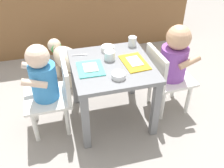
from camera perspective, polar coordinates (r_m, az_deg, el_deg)
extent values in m
plane|color=gray|center=(1.87, 0.00, -6.93)|extent=(7.00, 7.00, 0.00)
cube|color=brown|center=(2.61, -6.64, 17.44)|extent=(2.06, 0.31, 0.89)
cube|color=slate|center=(1.61, 0.00, 3.97)|extent=(0.50, 0.51, 0.03)
cube|color=slate|center=(1.54, -5.81, -8.35)|extent=(0.04, 0.04, 0.41)
cube|color=slate|center=(1.64, 9.47, -5.52)|extent=(0.04, 0.04, 0.41)
cube|color=slate|center=(1.89, -8.18, 1.01)|extent=(0.04, 0.04, 0.41)
cube|color=slate|center=(1.97, 4.52, 2.91)|extent=(0.04, 0.04, 0.41)
cube|color=white|center=(1.68, -14.02, -2.85)|extent=(0.28, 0.28, 0.02)
cube|color=white|center=(1.61, -10.12, 1.14)|extent=(0.03, 0.27, 0.22)
cylinder|color=#388CD8|center=(1.60, -14.66, 0.55)|extent=(0.16, 0.16, 0.23)
sphere|color=beige|center=(1.51, -16.05, 5.89)|extent=(0.14, 0.14, 0.14)
cylinder|color=white|center=(1.84, -16.71, -4.58)|extent=(0.03, 0.03, 0.25)
cylinder|color=white|center=(1.70, -16.52, -8.91)|extent=(0.03, 0.03, 0.25)
cylinder|color=white|center=(1.84, -10.54, -3.63)|extent=(0.03, 0.03, 0.25)
cylinder|color=white|center=(1.69, -9.76, -7.88)|extent=(0.03, 0.03, 0.25)
cylinder|color=beige|center=(1.65, -16.82, 3.66)|extent=(0.15, 0.04, 0.09)
cylinder|color=beige|center=(1.50, -16.64, 0.09)|extent=(0.15, 0.04, 0.09)
cube|color=white|center=(1.84, 12.78, 1.23)|extent=(0.30, 0.30, 0.02)
cube|color=white|center=(1.71, 9.58, 3.70)|extent=(0.04, 0.27, 0.22)
cylinder|color=purple|center=(1.77, 13.31, 4.44)|extent=(0.18, 0.18, 0.23)
sphere|color=tan|center=(1.69, 14.48, 9.79)|extent=(0.16, 0.16, 0.16)
cylinder|color=white|center=(1.90, 16.33, -3.15)|extent=(0.03, 0.03, 0.25)
cylinder|color=white|center=(2.03, 13.40, 0.25)|extent=(0.03, 0.03, 0.25)
cylinder|color=white|center=(1.81, 10.98, -4.51)|extent=(0.03, 0.03, 0.25)
cylinder|color=white|center=(1.94, 8.29, -0.85)|extent=(0.03, 0.03, 0.25)
cylinder|color=tan|center=(1.70, 16.62, 4.59)|extent=(0.15, 0.05, 0.09)
cylinder|color=tan|center=(1.84, 13.38, 7.75)|extent=(0.15, 0.05, 0.09)
ellipsoid|color=beige|center=(2.14, -9.63, 5.40)|extent=(0.31, 0.40, 0.18)
sphere|color=beige|center=(2.28, -12.54, 8.30)|extent=(0.11, 0.11, 0.11)
sphere|color=black|center=(2.31, -13.03, 8.53)|extent=(0.05, 0.05, 0.05)
torus|color=green|center=(2.26, -12.07, 7.71)|extent=(0.10, 0.07, 0.10)
sphere|color=beige|center=(2.00, -7.08, 4.43)|extent=(0.05, 0.05, 0.05)
cylinder|color=beige|center=(2.31, -9.54, 3.87)|extent=(0.04, 0.04, 0.12)
cylinder|color=beige|center=(2.27, -11.74, 2.91)|extent=(0.04, 0.04, 0.12)
cylinder|color=beige|center=(2.17, -6.71, 1.79)|extent=(0.04, 0.04, 0.12)
cylinder|color=beige|center=(2.13, -8.99, 0.72)|extent=(0.04, 0.04, 0.12)
cube|color=#4CC6BC|center=(1.56, -4.74, 3.37)|extent=(0.16, 0.18, 0.01)
cube|color=white|center=(1.56, -4.76, 3.62)|extent=(0.09, 0.10, 0.01)
cube|color=gold|center=(1.62, 4.95, 4.74)|extent=(0.15, 0.22, 0.01)
cube|color=white|center=(1.62, 4.96, 4.98)|extent=(0.08, 0.12, 0.01)
cylinder|color=white|center=(1.80, 4.48, 9.29)|extent=(0.06, 0.06, 0.06)
cylinder|color=silver|center=(1.81, 4.46, 8.80)|extent=(0.05, 0.05, 0.03)
cylinder|color=white|center=(1.64, -0.47, 6.27)|extent=(0.07, 0.07, 0.06)
cylinder|color=silver|center=(1.65, -0.47, 5.79)|extent=(0.06, 0.06, 0.02)
cylinder|color=white|center=(1.74, -0.94, 7.78)|extent=(0.09, 0.09, 0.04)
cylinder|color=#4C8C33|center=(1.73, -0.95, 8.20)|extent=(0.07, 0.07, 0.01)
cylinder|color=white|center=(1.48, 1.59, 1.91)|extent=(0.08, 0.08, 0.03)
cylinder|color=#4C8C33|center=(1.47, 1.60, 2.32)|extent=(0.07, 0.07, 0.01)
cylinder|color=silver|center=(1.71, -7.51, 6.29)|extent=(0.08, 0.02, 0.01)
ellipsoid|color=silver|center=(1.71, -5.92, 6.43)|extent=(0.03, 0.02, 0.01)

